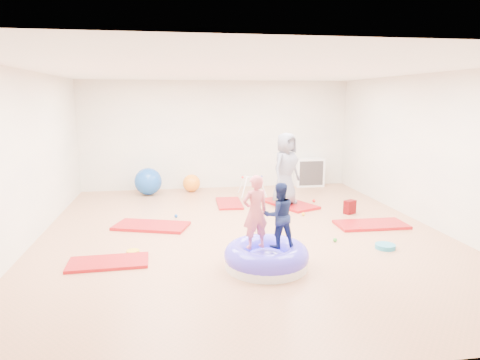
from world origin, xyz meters
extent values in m
cube|color=tan|center=(0.00, 0.00, 0.00)|extent=(7.00, 8.00, 0.01)
cube|color=white|center=(0.00, 0.00, 2.80)|extent=(7.00, 8.00, 0.01)
cube|color=white|center=(0.00, 4.00, 1.40)|extent=(7.00, 0.01, 2.80)
cube|color=white|center=(0.00, -4.00, 1.40)|extent=(7.00, 0.01, 2.80)
cube|color=white|center=(-3.50, 0.00, 1.40)|extent=(0.01, 8.00, 2.80)
cube|color=white|center=(3.50, 0.00, 1.40)|extent=(0.01, 8.00, 2.80)
cube|color=#A71E15|center=(-2.15, -1.11, 0.02)|extent=(1.14, 0.60, 0.05)
cube|color=#A71E15|center=(-1.61, 0.61, 0.03)|extent=(1.47, 1.06, 0.06)
cube|color=#A71E15|center=(0.05, 2.12, 0.02)|extent=(0.58, 1.09, 0.04)
cube|color=#A71E15|center=(2.44, 0.03, 0.03)|extent=(1.31, 0.67, 0.05)
cube|color=#A71E15|center=(1.37, 1.82, 0.03)|extent=(1.16, 1.49, 0.06)
cylinder|color=silver|center=(0.07, -1.59, 0.07)|extent=(1.16, 1.16, 0.13)
torus|color=#473BEF|center=(0.07, -1.59, 0.19)|extent=(1.20, 1.20, 0.32)
ellipsoid|color=#473BEF|center=(0.07, -1.59, 0.11)|extent=(0.64, 0.64, 0.29)
imported|color=#DE6370|center=(-0.10, -1.59, 0.86)|extent=(0.43, 0.34, 1.03)
imported|color=navy|center=(0.24, -1.60, 0.81)|extent=(0.48, 0.39, 0.92)
imported|color=slate|center=(1.25, 1.74, 0.84)|extent=(0.91, 0.86, 1.57)
ellipsoid|color=silver|center=(1.16, 1.63, 0.15)|extent=(0.34, 0.22, 0.19)
sphere|color=tan|center=(1.16, 1.47, 0.18)|extent=(0.16, 0.16, 0.16)
sphere|color=green|center=(1.43, -0.72, 0.03)|extent=(0.07, 0.07, 0.07)
sphere|color=red|center=(2.11, -0.22, 0.03)|extent=(0.07, 0.07, 0.07)
sphere|color=#154CAA|center=(-1.15, 1.19, 0.03)|extent=(0.07, 0.07, 0.07)
sphere|color=red|center=(1.99, 1.99, 0.03)|extent=(0.07, 0.07, 0.07)
sphere|color=yellow|center=(1.40, 0.91, 0.03)|extent=(0.07, 0.07, 0.07)
sphere|color=green|center=(0.68, 1.77, 0.03)|extent=(0.07, 0.07, 0.07)
sphere|color=#154CAA|center=(-1.79, 3.39, 0.33)|extent=(0.67, 0.67, 0.67)
sphere|color=orange|center=(-0.72, 3.58, 0.22)|extent=(0.45, 0.45, 0.45)
cylinder|color=white|center=(0.49, 2.65, 0.26)|extent=(0.18, 0.19, 0.48)
cylinder|color=white|center=(0.49, 3.06, 0.26)|extent=(0.18, 0.19, 0.48)
cylinder|color=white|center=(0.94, 2.65, 0.26)|extent=(0.18, 0.19, 0.48)
cylinder|color=white|center=(0.94, 3.06, 0.26)|extent=(0.18, 0.19, 0.48)
cylinder|color=white|center=(0.72, 2.85, 0.47)|extent=(0.47, 0.03, 0.03)
sphere|color=red|center=(0.48, 2.85, 0.47)|extent=(0.06, 0.06, 0.06)
sphere|color=#154CAA|center=(0.95, 2.85, 0.47)|extent=(0.06, 0.06, 0.06)
cube|color=white|center=(2.47, 3.80, 0.38)|extent=(0.76, 0.37, 0.76)
cube|color=#3B3737|center=(2.47, 3.62, 0.38)|extent=(0.65, 0.02, 0.65)
cube|color=white|center=(2.47, 3.74, 0.38)|extent=(0.02, 0.26, 0.67)
cube|color=white|center=(2.47, 3.74, 0.38)|extent=(0.67, 0.26, 0.02)
cylinder|color=teal|center=(2.10, -1.15, 0.04)|extent=(0.32, 0.32, 0.07)
cube|color=#A6060D|center=(2.40, 0.92, 0.14)|extent=(0.29, 0.25, 0.28)
cylinder|color=yellow|center=(-1.84, -0.67, 0.01)|extent=(0.20, 0.20, 0.03)
camera|label=1|loc=(-1.22, -7.15, 2.35)|focal=32.00mm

